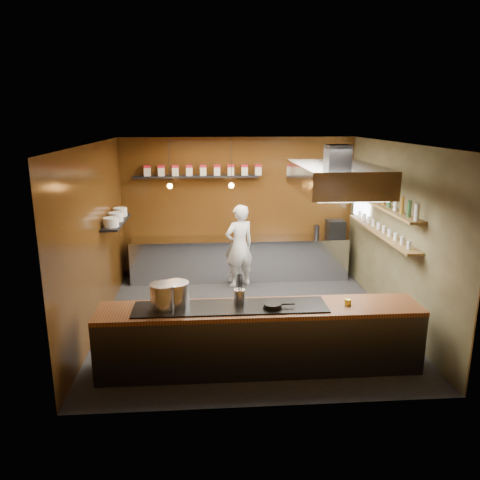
{
  "coord_description": "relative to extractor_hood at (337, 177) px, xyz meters",
  "views": [
    {
      "loc": [
        -0.7,
        -7.44,
        3.4
      ],
      "look_at": [
        -0.13,
        0.4,
        1.33
      ],
      "focal_mm": 35.0,
      "sensor_mm": 36.0,
      "label": 1
    }
  ],
  "objects": [
    {
      "name": "bottles",
      "position": [
        1.04,
        0.7,
        -0.45
      ],
      "size": [
        0.06,
        2.66,
        0.24
      ],
      "color": "silver",
      "rests_on": "bottle_shelf_upper"
    },
    {
      "name": "butter_jar",
      "position": [
        -0.1,
        -1.22,
        -1.54
      ],
      "size": [
        0.12,
        0.12,
        0.08
      ],
      "primitive_type": "cylinder",
      "rotation": [
        0.0,
        0.0,
        -0.4
      ],
      "color": "yellow",
      "rests_on": "pass_counter"
    },
    {
      "name": "pendant_left",
      "position": [
        -2.7,
        2.1,
        -0.35
      ],
      "size": [
        0.1,
        0.1,
        0.95
      ],
      "color": "black",
      "rests_on": "ceiling"
    },
    {
      "name": "plate_stacks",
      "position": [
        -3.64,
        1.4,
        -0.86
      ],
      "size": [
        0.26,
        1.16,
        0.16
      ],
      "color": "silver",
      "rests_on": "plate_shelf"
    },
    {
      "name": "frying_pan",
      "position": [
        -1.14,
        -1.29,
        -1.53
      ],
      "size": [
        0.43,
        0.26,
        0.06
      ],
      "color": "black",
      "rests_on": "pass_counter"
    },
    {
      "name": "stockpot_large",
      "position": [
        -2.59,
        -1.19,
        -1.39
      ],
      "size": [
        0.43,
        0.43,
        0.34
      ],
      "primitive_type": "cylinder",
      "rotation": [
        0.0,
        0.0,
        0.26
      ],
      "color": "silver",
      "rests_on": "pass_counter"
    },
    {
      "name": "stockpot_small",
      "position": [
        -2.42,
        -1.12,
        -1.4
      ],
      "size": [
        0.41,
        0.41,
        0.33
      ],
      "primitive_type": "cylinder",
      "rotation": [
        0.0,
        0.0,
        -0.2
      ],
      "color": "silver",
      "rests_on": "pass_counter"
    },
    {
      "name": "wine_glasses",
      "position": [
        1.04,
        0.7,
        -0.97
      ],
      "size": [
        0.07,
        2.37,
        0.13
      ],
      "color": "silver",
      "rests_on": "bottle_shelf_lower"
    },
    {
      "name": "ceiling",
      "position": [
        -1.3,
        0.4,
        0.49
      ],
      "size": [
        5.0,
        5.0,
        0.0
      ],
      "primitive_type": "plane",
      "rotation": [
        3.14,
        0.0,
        0.0
      ],
      "color": "silver",
      "rests_on": "back_wall"
    },
    {
      "name": "floor",
      "position": [
        -1.3,
        0.4,
        -2.51
      ],
      "size": [
        5.0,
        5.0,
        0.0
      ],
      "primitive_type": "plane",
      "color": "black",
      "rests_on": "ground"
    },
    {
      "name": "prep_counter",
      "position": [
        -1.3,
        2.57,
        -2.06
      ],
      "size": [
        4.6,
        0.65,
        0.9
      ],
      "primitive_type": "cube",
      "color": "silver",
      "rests_on": "floor"
    },
    {
      "name": "extractor_hood",
      "position": [
        0.0,
        0.0,
        0.0
      ],
      "size": [
        1.2,
        2.0,
        0.72
      ],
      "color": "#38383D",
      "rests_on": "ceiling"
    },
    {
      "name": "chef",
      "position": [
        -1.34,
        2.1,
        -1.65
      ],
      "size": [
        0.74,
        0.63,
        1.71
      ],
      "primitive_type": "imported",
      "rotation": [
        0.0,
        0.0,
        3.57
      ],
      "color": "white",
      "rests_on": "floor"
    },
    {
      "name": "window_pane",
      "position": [
        1.15,
        2.1,
        -0.61
      ],
      "size": [
        0.0,
        1.0,
        1.0
      ],
      "primitive_type": "plane",
      "rotation": [
        1.57,
        0.0,
        -1.57
      ],
      "color": "white",
      "rests_on": "right_wall"
    },
    {
      "name": "back_wall",
      "position": [
        -1.3,
        2.9,
        -1.01
      ],
      "size": [
        5.0,
        0.0,
        5.0
      ],
      "primitive_type": "plane",
      "rotation": [
        1.57,
        0.0,
        0.0
      ],
      "color": "#311809",
      "rests_on": "ground"
    },
    {
      "name": "tin_shelf",
      "position": [
        -2.2,
        2.76,
        -0.31
      ],
      "size": [
        2.6,
        0.26,
        0.04
      ],
      "primitive_type": "cube",
      "color": "black",
      "rests_on": "back_wall"
    },
    {
      "name": "pendant_right",
      "position": [
        -1.5,
        2.1,
        -0.35
      ],
      "size": [
        0.1,
        0.1,
        0.95
      ],
      "color": "black",
      "rests_on": "ceiling"
    },
    {
      "name": "utensil_crock",
      "position": [
        -1.57,
        -1.11,
        -1.46
      ],
      "size": [
        0.19,
        0.19,
        0.2
      ],
      "primitive_type": "cylinder",
      "rotation": [
        0.0,
        0.0,
        -0.21
      ],
      "color": "silver",
      "rests_on": "pass_counter"
    },
    {
      "name": "pass_counter",
      "position": [
        -1.3,
        -1.2,
        -2.04
      ],
      "size": [
        4.4,
        0.72,
        0.94
      ],
      "color": "#38383D",
      "rests_on": "floor"
    },
    {
      "name": "espresso_machine",
      "position": [
        0.76,
        2.55,
        -1.42
      ],
      "size": [
        0.37,
        0.35,
        0.37
      ],
      "primitive_type": "cube",
      "rotation": [
        0.0,
        0.0,
        0.0
      ],
      "color": "black",
      "rests_on": "prep_counter"
    },
    {
      "name": "bottle_shelf_lower",
      "position": [
        1.04,
        0.7,
        -1.06
      ],
      "size": [
        0.26,
        2.8,
        0.04
      ],
      "primitive_type": "cube",
      "color": "brown",
      "rests_on": "right_wall"
    },
    {
      "name": "bottle_shelf_upper",
      "position": [
        1.04,
        0.7,
        -0.59
      ],
      "size": [
        0.26,
        2.8,
        0.04
      ],
      "primitive_type": "cube",
      "color": "brown",
      "rests_on": "right_wall"
    },
    {
      "name": "left_wall",
      "position": [
        -3.8,
        0.4,
        -1.01
      ],
      "size": [
        0.0,
        5.0,
        5.0
      ],
      "primitive_type": "plane",
      "rotation": [
        1.57,
        0.0,
        1.57
      ],
      "color": "#311809",
      "rests_on": "ground"
    },
    {
      "name": "plate_shelf",
      "position": [
        -3.64,
        1.4,
        -0.96
      ],
      "size": [
        0.3,
        1.4,
        0.04
      ],
      "primitive_type": "cube",
      "color": "black",
      "rests_on": "left_wall"
    },
    {
      "name": "storage_tins",
      "position": [
        -2.05,
        2.76,
        -0.17
      ],
      "size": [
        2.43,
        0.13,
        0.22
      ],
      "color": "beige",
      "rests_on": "tin_shelf"
    },
    {
      "name": "right_wall",
      "position": [
        1.2,
        0.4,
        -1.01
      ],
      "size": [
        0.0,
        5.0,
        5.0
      ],
      "primitive_type": "plane",
      "rotation": [
        1.57,
        0.0,
        -1.57
      ],
      "color": "#413C25",
      "rests_on": "ground"
    }
  ]
}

